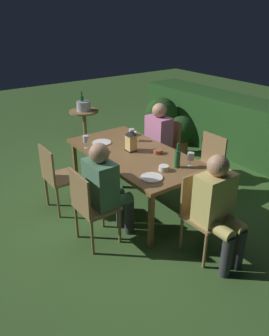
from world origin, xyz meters
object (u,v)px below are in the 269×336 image
(person_in_mustard, at_px, (219,206))
(lantern_centerpiece, at_px, (131,140))
(potted_plant_corner, at_px, (181,132))
(chair_side_right_b, at_px, (206,164))
(person_in_pink, at_px, (155,138))
(bowl_salad, at_px, (158,151))
(chair_head_far, at_px, (202,210))
(bowl_dip, at_px, (99,150))
(wine_glass_a, at_px, (86,139))
(side_table, at_px, (85,121))
(wine_glass_c, at_px, (132,133))
(potted_plant_by_hedge, at_px, (161,116))
(green_bottle_on_table, at_px, (177,158))
(person_in_green, at_px, (106,187))
(plate_a, at_px, (152,178))
(bowl_olives, at_px, (133,133))
(ice_bucket, at_px, (83,105))
(chair_side_left_b, at_px, (91,205))
(dining_table, at_px, (134,156))
(wine_glass_b, at_px, (191,157))
(chair_side_left_a, at_px, (57,175))
(bowl_bread, at_px, (164,168))
(chair_side_right_a, at_px, (165,145))
(plate_b, at_px, (102,142))

(person_in_mustard, relative_size, lantern_centerpiece, 4.34)
(potted_plant_corner, bearing_deg, chair_side_right_b, -30.49)
(person_in_pink, bearing_deg, bowl_salad, -36.72)
(chair_head_far, height_order, bowl_dip, chair_head_far)
(person_in_mustard, relative_size, wine_glass_a, 6.80)
(person_in_pink, bearing_deg, side_table, -175.82)
(wine_glass_c, distance_m, potted_plant_by_hedge, 1.99)
(green_bottle_on_table, distance_m, side_table, 3.06)
(person_in_green, height_order, wine_glass_a, person_in_green)
(person_in_mustard, xyz_separation_m, side_table, (-3.77, 0.54, -0.21))
(plate_a, relative_size, bowl_olives, 2.15)
(ice_bucket, bearing_deg, wine_glass_c, -9.17)
(person_in_mustard, xyz_separation_m, potted_plant_by_hedge, (-2.96, 1.76, -0.13))
(chair_side_right_b, xyz_separation_m, potted_plant_by_hedge, (-1.99, 0.88, 0.02))
(chair_side_left_b, xyz_separation_m, wine_glass_a, (-0.92, 0.46, 0.35))
(dining_table, bearing_deg, person_in_pink, 121.96)
(dining_table, distance_m, person_in_pink, 0.81)
(wine_glass_a, bearing_deg, potted_plant_by_hedge, 116.29)
(person_in_mustard, distance_m, wine_glass_b, 0.77)
(green_bottle_on_table, xyz_separation_m, plate_a, (0.05, -0.41, -0.10))
(person_in_mustard, height_order, wine_glass_a, person_in_mustard)
(green_bottle_on_table, height_order, potted_plant_by_hedge, green_bottle_on_table)
(chair_side_left_b, height_order, green_bottle_on_table, green_bottle_on_table)
(potted_plant_corner, bearing_deg, lantern_centerpiece, -63.78)
(bowl_olives, bearing_deg, lantern_centerpiece, -37.84)
(wine_glass_a, relative_size, side_table, 0.27)
(chair_side_left_a, relative_size, wine_glass_a, 5.15)
(person_in_pink, distance_m, bowl_bread, 1.27)
(chair_side_left_b, distance_m, person_in_mustard, 1.31)
(person_in_green, relative_size, side_table, 1.82)
(potted_plant_by_hedge, bearing_deg, bowl_olives, -53.80)
(chair_side_right_a, height_order, wine_glass_a, wine_glass_a)
(bowl_bread, relative_size, ice_bucket, 0.33)
(chair_head_far, xyz_separation_m, plate_b, (-1.72, -0.16, 0.24))
(green_bottle_on_table, distance_m, plate_a, 0.42)
(dining_table, height_order, potted_plant_by_hedge, potted_plant_by_hedge)
(chair_side_left_a, xyz_separation_m, side_table, (-1.95, 1.42, -0.06))
(wine_glass_c, distance_m, potted_plant_corner, 1.59)
(dining_table, height_order, wine_glass_a, wine_glass_a)
(chair_side_left_a, distance_m, side_table, 2.41)
(chair_side_left_b, xyz_separation_m, chair_side_right_b, (0.00, 1.76, 0.00))
(chair_side_left_b, distance_m, plate_a, 0.71)
(person_in_green, height_order, chair_side_right_b, person_in_green)
(wine_glass_b, distance_m, potted_plant_by_hedge, 2.73)
(dining_table, bearing_deg, bowl_dip, -126.88)
(dining_table, distance_m, bowl_salad, 0.30)
(chair_side_right_a, relative_size, bowl_bread, 7.70)
(wine_glass_b, bearing_deg, side_table, 175.15)
(dining_table, bearing_deg, plate_b, -162.67)
(chair_side_right_a, height_order, person_in_mustard, person_in_mustard)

